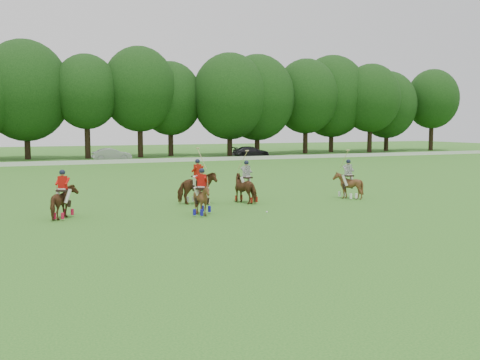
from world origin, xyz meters
name	(u,v)px	position (x,y,z in m)	size (l,w,h in m)	color
ground	(230,224)	(0.00, 0.00, 0.00)	(180.00, 180.00, 0.00)	#266A1E
tree_line	(89,92)	(0.26, 48.05, 8.23)	(117.98, 14.32, 14.75)	black
boundary_rail	(100,162)	(0.00, 38.00, 0.22)	(120.00, 0.10, 0.44)	white
car_mid	(112,155)	(1.99, 42.50, 0.73)	(1.55, 4.44, 1.46)	#98989D
car_right	(251,152)	(19.79, 42.50, 0.71)	(1.98, 4.86, 1.41)	black
polo_red_a	(63,201)	(-6.40, 4.17, 0.79)	(1.52, 1.93, 2.21)	#523116
polo_red_b	(198,188)	(0.51, 5.95, 0.87)	(2.10, 1.95, 2.95)	#523116
polo_red_c	(202,199)	(-0.37, 2.64, 0.78)	(1.76, 1.78, 2.19)	#523116
polo_stripe_a	(246,188)	(3.13, 5.53, 0.83)	(1.48, 2.05, 2.83)	#523116
polo_stripe_b	(348,185)	(9.10, 4.75, 0.80)	(1.26, 1.41, 2.78)	#523116
polo_ball	(267,212)	(2.70, 2.05, 0.04)	(0.09, 0.09, 0.09)	white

